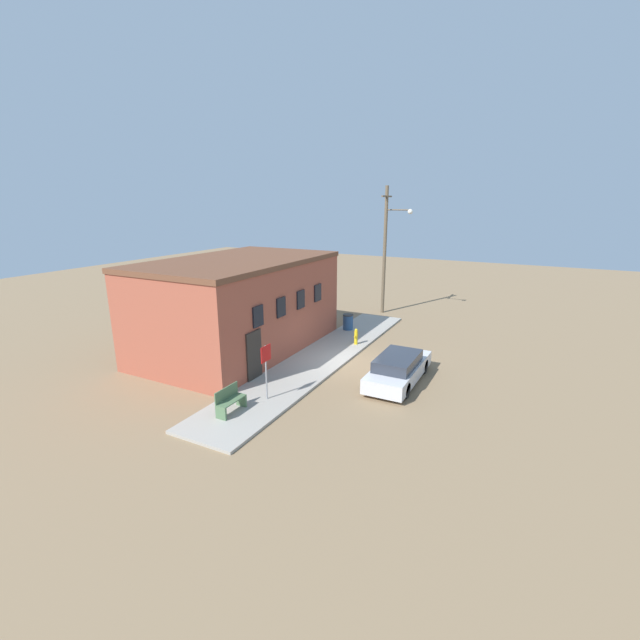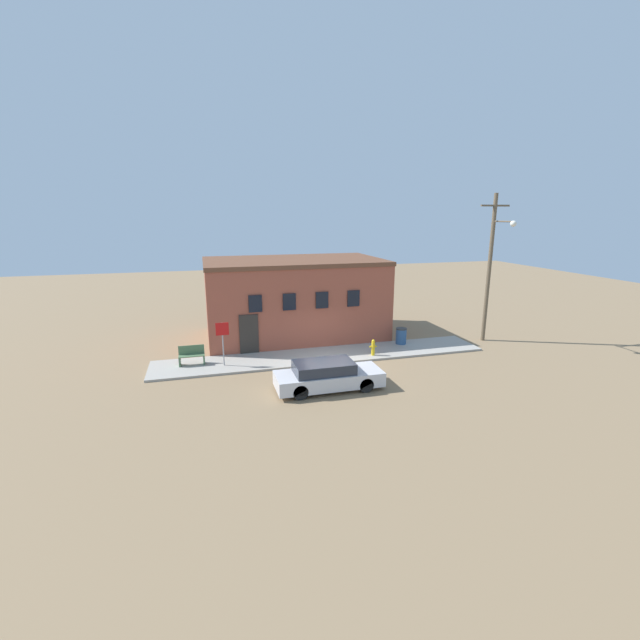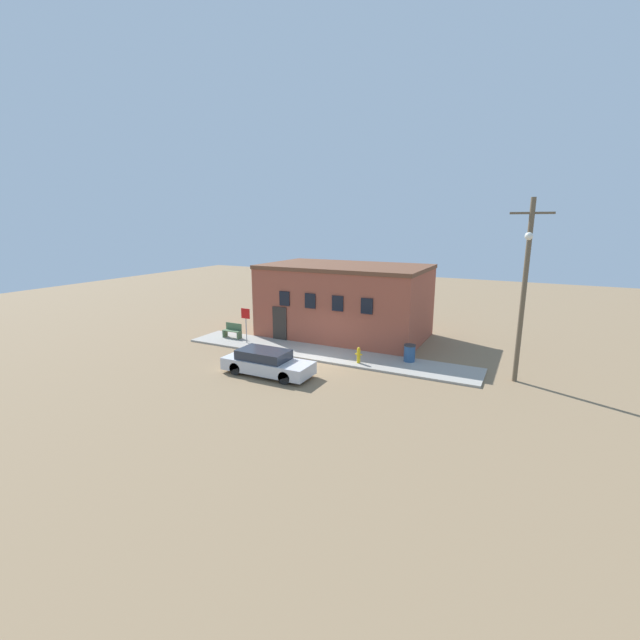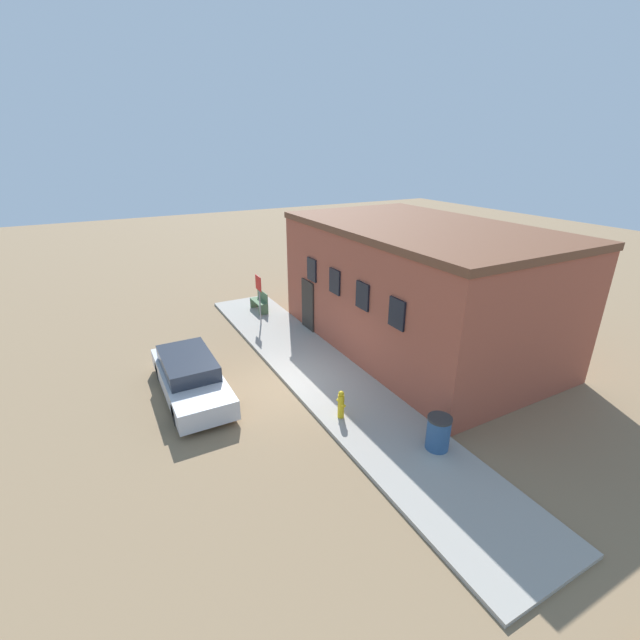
{
  "view_description": "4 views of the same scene",
  "coord_description": "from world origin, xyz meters",
  "px_view_note": "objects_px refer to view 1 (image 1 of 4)",
  "views": [
    {
      "loc": [
        -17.52,
        -7.65,
        7.42
      ],
      "look_at": [
        -0.18,
        1.35,
        2.0
      ],
      "focal_mm": 24.0,
      "sensor_mm": 36.0,
      "label": 1
    },
    {
      "loc": [
        -5.86,
        -19.19,
        7.28
      ],
      "look_at": [
        -0.18,
        1.35,
        2.0
      ],
      "focal_mm": 24.0,
      "sensor_mm": 36.0,
      "label": 2
    },
    {
      "loc": [
        10.41,
        -19.5,
        7.35
      ],
      "look_at": [
        -0.18,
        1.35,
        2.0
      ],
      "focal_mm": 24.0,
      "sensor_mm": 36.0,
      "label": 3
    },
    {
      "loc": [
        11.24,
        -4.8,
        7.3
      ],
      "look_at": [
        -0.18,
        1.35,
        2.0
      ],
      "focal_mm": 24.0,
      "sensor_mm": 36.0,
      "label": 4
    }
  ],
  "objects_px": {
    "trash_bin": "(348,322)",
    "parked_car": "(398,368)",
    "fire_hydrant": "(356,336)",
    "bench": "(230,401)",
    "utility_pole": "(387,246)",
    "stop_sign": "(266,362)"
  },
  "relations": [
    {
      "from": "trash_bin",
      "to": "parked_car",
      "type": "bearing_deg",
      "value": -139.86
    },
    {
      "from": "utility_pole",
      "to": "stop_sign",
      "type": "bearing_deg",
      "value": -177.88
    },
    {
      "from": "parked_car",
      "to": "utility_pole",
      "type": "bearing_deg",
      "value": 22.09
    },
    {
      "from": "trash_bin",
      "to": "utility_pole",
      "type": "bearing_deg",
      "value": -4.84
    },
    {
      "from": "fire_hydrant",
      "to": "parked_car",
      "type": "bearing_deg",
      "value": -135.63
    },
    {
      "from": "stop_sign",
      "to": "trash_bin",
      "type": "relative_size",
      "value": 2.35
    },
    {
      "from": "stop_sign",
      "to": "utility_pole",
      "type": "bearing_deg",
      "value": 2.12
    },
    {
      "from": "fire_hydrant",
      "to": "parked_car",
      "type": "xyz_separation_m",
      "value": [
        -3.49,
        -3.41,
        0.07
      ]
    },
    {
      "from": "bench",
      "to": "trash_bin",
      "type": "xyz_separation_m",
      "value": [
        11.43,
        0.43,
        0.02
      ]
    },
    {
      "from": "bench",
      "to": "parked_car",
      "type": "distance_m",
      "value": 7.18
    },
    {
      "from": "stop_sign",
      "to": "parked_car",
      "type": "relative_size",
      "value": 0.47
    },
    {
      "from": "bench",
      "to": "parked_car",
      "type": "bearing_deg",
      "value": -38.44
    },
    {
      "from": "utility_pole",
      "to": "parked_car",
      "type": "height_order",
      "value": "utility_pole"
    },
    {
      "from": "fire_hydrant",
      "to": "bench",
      "type": "bearing_deg",
      "value": 173.42
    },
    {
      "from": "utility_pole",
      "to": "parked_car",
      "type": "bearing_deg",
      "value": -157.91
    },
    {
      "from": "fire_hydrant",
      "to": "trash_bin",
      "type": "distance_m",
      "value": 2.75
    },
    {
      "from": "bench",
      "to": "fire_hydrant",
      "type": "bearing_deg",
      "value": -6.58
    },
    {
      "from": "parked_car",
      "to": "bench",
      "type": "bearing_deg",
      "value": 141.56
    },
    {
      "from": "fire_hydrant",
      "to": "trash_bin",
      "type": "height_order",
      "value": "trash_bin"
    },
    {
      "from": "fire_hydrant",
      "to": "utility_pole",
      "type": "distance_m",
      "value": 8.57
    },
    {
      "from": "trash_bin",
      "to": "parked_car",
      "type": "height_order",
      "value": "parked_car"
    },
    {
      "from": "trash_bin",
      "to": "parked_car",
      "type": "xyz_separation_m",
      "value": [
        -5.8,
        -4.89,
        0.04
      ]
    }
  ]
}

